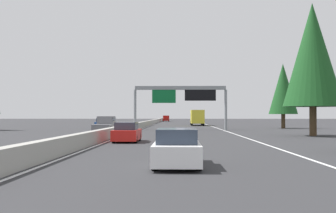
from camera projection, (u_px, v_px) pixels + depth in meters
ground_plane at (142, 128)px, 63.87m from camera, size 320.00×320.00×0.00m
median_barrier at (149, 123)px, 83.87m from camera, size 180.00×0.56×0.90m
shoulder_stripe_right at (212, 126)px, 73.57m from camera, size 160.00×0.16×0.01m
shoulder_stripe_median at (148, 126)px, 73.85m from camera, size 160.00×0.16×0.01m
sign_gantry_overhead at (182, 95)px, 56.31m from camera, size 0.50×12.68×5.94m
sedan_distant_a at (177, 149)px, 16.27m from camera, size 4.40×1.80×1.47m
sedan_mid_center at (127, 133)px, 30.97m from camera, size 4.40×1.80×1.47m
box_truck_mid_right at (197, 117)px, 79.60m from camera, size 8.50×2.40×2.95m
pickup_far_center at (166, 119)px, 129.48m from camera, size 5.60×2.00×1.86m
oncoming_near at (105, 124)px, 48.21m from camera, size 5.60×2.00×1.86m
oncoming_far at (103, 123)px, 66.28m from camera, size 4.40×1.80×1.47m
conifer_right_near at (313, 55)px, 39.83m from camera, size 5.64×5.64×12.82m
conifer_right_mid at (283, 89)px, 62.54m from camera, size 4.30×4.30×9.78m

